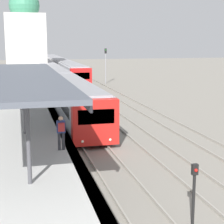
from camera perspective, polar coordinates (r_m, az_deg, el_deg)
platform_canopy at (r=21.35m, az=-13.28°, el=5.25°), size 4.00×19.60×3.37m
person_on_platform at (r=18.08m, az=-7.77°, el=-2.76°), size 0.40×0.40×1.66m
train_near at (r=44.95m, az=-8.83°, el=5.03°), size 2.66×49.38×2.98m
train_far at (r=68.83m, az=-7.95°, el=6.99°), size 2.62×47.41×2.95m
signal_post_near at (r=12.72m, az=12.39°, el=-11.33°), size 0.20×0.21×2.15m
signal_mast_far at (r=54.07m, az=-0.98°, el=7.69°), size 0.28×0.29×5.01m
distant_domed_building at (r=57.19m, az=-13.02°, el=10.68°), size 5.69×5.69×13.31m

